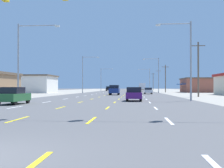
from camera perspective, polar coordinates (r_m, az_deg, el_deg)
ground_plane at (r=71.55m, az=1.66°, el=-1.93°), size 572.00×572.00×0.00m
lot_apron_left at (r=76.91m, az=-17.10°, el=-1.81°), size 28.00×440.00×0.01m
lot_apron_right at (r=74.49m, az=21.05°, el=-1.83°), size 28.00×440.00×0.01m
lane_markings at (r=110.01m, az=2.69°, el=-1.50°), size 10.64×227.60×0.01m
signal_span_wire at (r=15.83m, az=-9.36°, el=12.55°), size 26.76×0.53×8.58m
hatchback_far_left_nearest at (r=25.97m, az=-19.87°, el=-2.28°), size 1.72×3.90×1.54m
hatchback_inner_right_near at (r=30.53m, az=4.59°, el=-2.08°), size 1.72×3.90×1.54m
suv_center_turn_mid at (r=55.08m, az=0.52°, el=-1.22°), size 1.98×4.90×1.98m
sedan_far_right_midfar at (r=64.08m, az=7.54°, el=-1.39°), size 1.80×4.50×1.46m
sedan_inner_left_far at (r=104.65m, az=0.56°, el=-1.13°), size 1.80×4.50×1.46m
box_truck_far_right_farther at (r=111.11m, az=6.31°, el=-0.55°), size 2.40×7.20×3.23m
suv_far_left_farthest at (r=117.36m, az=-0.72°, el=-0.95°), size 1.98×4.90×1.98m
storefront_left_row_2 at (r=79.71m, az=-16.62°, el=0.01°), size 13.29×11.15×4.92m
storefront_right_row_2 at (r=88.57m, az=19.06°, el=-0.22°), size 15.61×13.18×4.39m
streetlight_left_row_0 at (r=34.56m, az=-18.03°, el=5.86°), size 5.12×0.26×9.15m
streetlight_right_row_0 at (r=32.47m, az=15.37°, el=5.98°), size 4.06×0.26×9.06m
streetlight_left_row_1 at (r=74.07m, az=-5.79°, el=2.60°), size 4.58×0.26×9.93m
streetlight_right_row_1 at (r=73.08m, az=9.33°, el=2.38°), size 4.29×0.26×9.33m
streetlight_left_row_2 at (r=114.62m, az=-2.03°, el=1.35°), size 5.15×0.26×9.54m
streetlight_right_row_2 at (r=114.00m, az=7.58°, el=1.30°), size 4.95×0.26×9.32m
utility_pole_right_row_0 at (r=46.21m, az=17.55°, el=3.17°), size 2.20×0.26×8.84m
utility_pole_right_row_1 at (r=83.72m, az=11.08°, el=1.23°), size 2.20×0.26×8.28m
utility_pole_right_row_2 at (r=122.70m, az=9.69°, el=0.88°), size 2.20×0.26×9.41m
utility_pole_right_row_3 at (r=149.33m, az=8.58°, el=0.60°), size 2.20×0.26×9.44m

